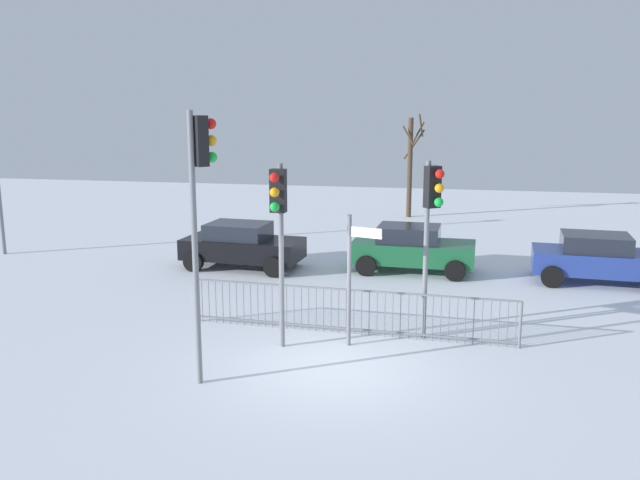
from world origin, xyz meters
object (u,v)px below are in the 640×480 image
Objects in this scene: traffic_light_rear_left at (431,211)px; bare_tree_left at (410,164)px; traffic_light_mid_left at (199,187)px; car_black_near at (242,245)px; car_blue_mid at (598,258)px; car_green_trailing at (412,248)px; direction_sign_post at (352,273)px; traffic_light_foreground_left at (279,215)px.

bare_tree_left reaches higher than traffic_light_rear_left.
traffic_light_mid_left reaches higher than car_black_near.
car_black_near is at bearing 142.56° from traffic_light_mid_left.
car_black_near is at bearing -174.39° from car_blue_mid.
traffic_light_rear_left is (4.04, 3.15, -0.78)m from traffic_light_mid_left.
car_black_near is at bearing -79.57° from traffic_light_rear_left.
car_blue_mid is 5.49m from car_green_trailing.
direction_sign_post reaches higher than car_blue_mid.
car_green_trailing is (-5.48, 0.30, 0.00)m from car_blue_mid.
traffic_light_rear_left is at bearing 76.75° from traffic_light_mid_left.
direction_sign_post is at bearing -129.58° from car_blue_mid.
traffic_light_rear_left is at bearing -80.84° from car_green_trailing.
traffic_light_mid_left reaches higher than car_blue_mid.
direction_sign_post is 9.21m from car_blue_mid.
traffic_light_rear_left reaches higher than car_black_near.
bare_tree_left reaches higher than direction_sign_post.
car_green_trailing is at bearing -85.48° from bare_tree_left.
car_blue_mid is (6.32, 6.64, -0.87)m from direction_sign_post.
traffic_light_mid_left is 1.28× the size of traffic_light_foreground_left.
car_black_near is 5.46m from car_green_trailing.
traffic_light_mid_left is 1.06× the size of bare_tree_left.
traffic_light_mid_left is at bearing -96.90° from bare_tree_left.
bare_tree_left is at bearing -92.59° from traffic_light_foreground_left.
car_green_trailing is at bearing -105.23° from traffic_light_foreground_left.
bare_tree_left reaches higher than car_blue_mid.
direction_sign_post is at bearing -50.27° from car_black_near.
car_green_trailing is at bearing -120.25° from traffic_light_rear_left.
direction_sign_post is 7.04m from car_green_trailing.
car_blue_mid is (7.80, 7.14, -2.16)m from traffic_light_foreground_left.
car_black_near is at bearing -63.47° from traffic_light_foreground_left.
traffic_light_rear_left is at bearing -156.62° from traffic_light_foreground_left.
car_green_trailing is 10.80m from bare_tree_left.
traffic_light_foreground_left is at bearing -133.53° from car_blue_mid.
bare_tree_left is (0.00, 17.57, 0.87)m from direction_sign_post.
traffic_light_foreground_left is 7.81m from car_black_near.
car_green_trailing is at bearing 109.57° from traffic_light_mid_left.
traffic_light_foreground_left is 1.02× the size of car_blue_mid.
traffic_light_mid_left is 1.32× the size of car_green_trailing.
car_blue_mid and car_green_trailing have the same top height.
car_blue_mid is 1.01× the size of car_green_trailing.
bare_tree_left is (-0.84, 10.63, 1.73)m from car_green_trailing.
traffic_light_rear_left is at bearing 40.39° from direction_sign_post.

